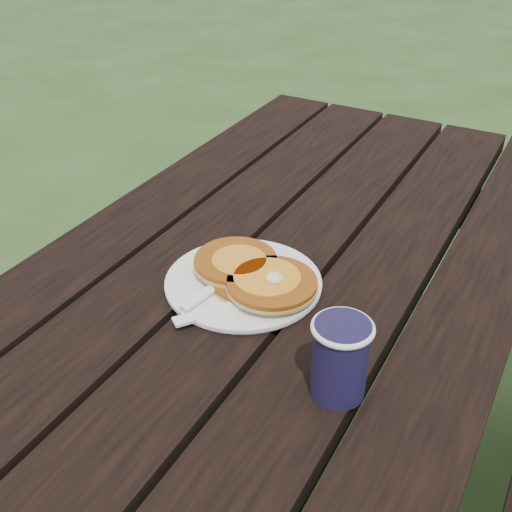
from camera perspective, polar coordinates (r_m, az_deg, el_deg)
The scene contains 6 objects.
picnic_table at distance 1.22m, azimuth -1.90°, elevation -19.50°, with size 1.36×1.80×0.75m.
plate at distance 1.00m, azimuth -1.13°, elevation -2.43°, with size 0.24×0.24×0.01m, color white.
pancake_stack at distance 0.98m, azimuth -0.14°, elevation -1.66°, with size 0.21×0.16×0.04m.
knife at distance 0.94m, azimuth -2.12°, elevation -4.50°, with size 0.02×0.18×0.01m, color white.
fork at distance 0.96m, azimuth -4.24°, elevation -3.12°, with size 0.03×0.16×0.01m, color white, non-canonical shape.
coffee_cup at distance 0.79m, azimuth 7.51°, elevation -8.72°, with size 0.08×0.08×0.11m.
Camera 1 is at (0.39, -0.63, 1.33)m, focal length 45.00 mm.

